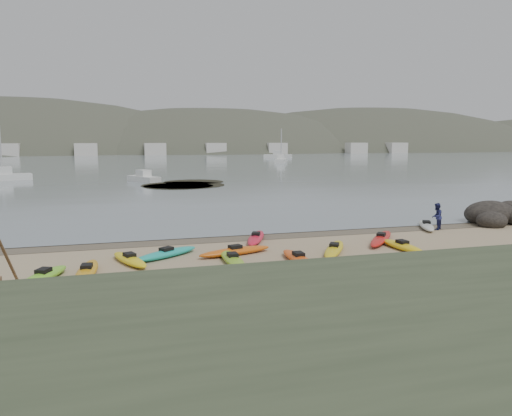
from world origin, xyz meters
name	(u,v)px	position (x,y,z in m)	size (l,w,h in m)	color
ground	(256,235)	(0.00, 0.00, 0.00)	(600.00, 600.00, 0.00)	tan
wet_sand	(258,236)	(0.00, -0.30, 0.00)	(60.00, 60.00, 0.00)	brown
water	(122,148)	(0.00, 300.00, 0.01)	(1200.00, 1200.00, 0.00)	slate
bluff	(490,341)	(0.00, -17.50, 1.00)	(60.00, 8.00, 2.00)	#475138
kayaks	(266,250)	(-0.79, -4.40, 0.17)	(22.25, 9.01, 0.34)	yellow
person_east	(437,217)	(10.47, -1.34, 0.78)	(0.76, 0.59, 1.56)	navy
rock_cluster	(500,219)	(15.96, -0.27, 0.22)	(5.15, 3.76, 1.67)	black
kelp_mats	(185,185)	(0.63, 31.45, 0.03)	(10.23, 12.67, 0.04)	black
moored_boats	(158,162)	(2.20, 80.43, 0.52)	(81.54, 78.21, 1.15)	silver
far_hills	(219,187)	(39.38, 193.97, -15.93)	(550.00, 135.00, 80.00)	#384235
far_town	(152,149)	(6.00, 145.00, 2.00)	(199.00, 5.00, 4.00)	beige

